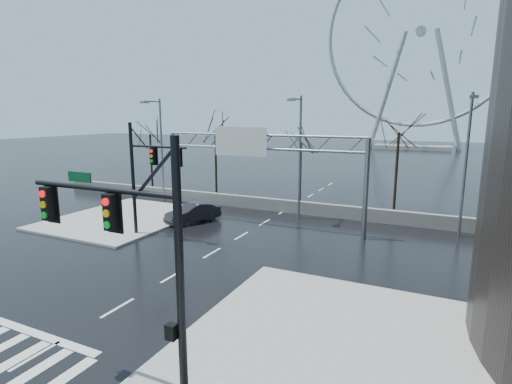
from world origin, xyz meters
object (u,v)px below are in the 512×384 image
Objects in this scene: sign_gantry at (255,159)px; ferris_wheel at (420,39)px; signal_mast_far at (145,169)px; car at (193,213)px; signal_mast_near at (138,247)px.

ferris_wheel reaches higher than sign_gantry.
signal_mast_far is 89.30m from ferris_wheel.
signal_mast_near is at bearing -36.08° from car.
signal_mast_near is at bearing -89.92° from ferris_wheel.
signal_mast_near is 1.00× the size of signal_mast_far.
ferris_wheel is (-0.14, 99.04, 21.26)m from signal_mast_near.
signal_mast_far is 1.76× the size of car.
signal_mast_far is 8.14m from sign_gantry.
signal_mast_near is 20.98m from car.
sign_gantry is at bearing 37.87° from car.
car is (-10.44, 17.73, -4.12)m from signal_mast_near.
ferris_wheel is 11.20× the size of car.
ferris_wheel is (5.38, 80.04, 20.95)m from sign_gantry.
signal_mast_near is 17.03m from signal_mast_far.
sign_gantry is at bearing 47.53° from signal_mast_far.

